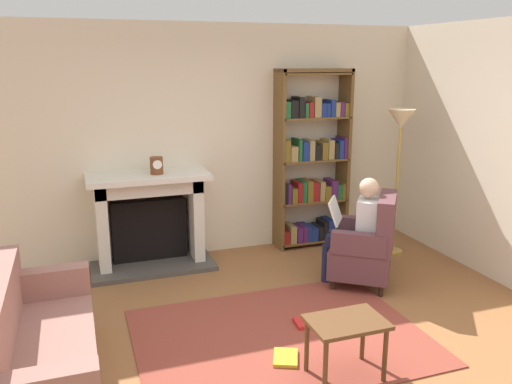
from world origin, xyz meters
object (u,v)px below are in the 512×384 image
(mantel_clock, at_px, (157,166))
(armchair_reading, at_px, (368,246))
(sofa_floral, at_px, (34,355))
(floor_lamp, at_px, (400,132))
(seated_reader, at_px, (357,227))
(bookshelf, at_px, (312,162))
(side_table, at_px, (346,329))
(fireplace, at_px, (149,217))

(mantel_clock, xyz_separation_m, armchair_reading, (1.95, -1.18, -0.75))
(sofa_floral, xyz_separation_m, floor_lamp, (3.94, 1.60, 1.16))
(seated_reader, distance_m, floor_lamp, 1.38)
(armchair_reading, bearing_deg, floor_lamp, 167.64)
(bookshelf, distance_m, floor_lamp, 1.10)
(floor_lamp, bearing_deg, seated_reader, -144.50)
(sofa_floral, height_order, side_table, sofa_floral)
(mantel_clock, bearing_deg, armchair_reading, -31.18)
(fireplace, height_order, seated_reader, seated_reader)
(seated_reader, xyz_separation_m, side_table, (-0.92, -1.47, -0.23))
(sofa_floral, bearing_deg, mantel_clock, -30.05)
(fireplace, xyz_separation_m, floor_lamp, (2.83, -0.58, 0.90))
(fireplace, relative_size, side_table, 2.42)
(mantel_clock, height_order, sofa_floral, mantel_clock)
(floor_lamp, bearing_deg, armchair_reading, -138.43)
(bookshelf, bearing_deg, side_table, -110.01)
(fireplace, relative_size, armchair_reading, 1.40)
(side_table, xyz_separation_m, floor_lamp, (1.81, 2.11, 1.09))
(mantel_clock, relative_size, seated_reader, 0.16)
(armchair_reading, height_order, sofa_floral, armchair_reading)
(mantel_clock, bearing_deg, seated_reader, -30.91)
(bookshelf, xyz_separation_m, sofa_floral, (-3.13, -2.22, -0.74))
(side_table, bearing_deg, sofa_floral, 166.75)
(fireplace, bearing_deg, seated_reader, -31.85)
(bookshelf, distance_m, side_table, 2.97)
(seated_reader, bearing_deg, floor_lamp, 161.57)
(mantel_clock, distance_m, armchair_reading, 2.40)
(bookshelf, relative_size, side_table, 3.91)
(fireplace, xyz_separation_m, seated_reader, (1.95, -1.21, 0.05))
(floor_lamp, bearing_deg, bookshelf, 142.84)
(fireplace, bearing_deg, side_table, -69.07)
(mantel_clock, xyz_separation_m, bookshelf, (1.93, 0.14, -0.11))
(seated_reader, relative_size, floor_lamp, 0.65)
(mantel_clock, height_order, armchair_reading, mantel_clock)
(seated_reader, bearing_deg, mantel_clock, -84.84)
(armchair_reading, relative_size, seated_reader, 0.85)
(fireplace, height_order, side_table, fireplace)
(fireplace, height_order, bookshelf, bookshelf)
(fireplace, distance_m, mantel_clock, 0.62)
(floor_lamp, bearing_deg, fireplace, 168.40)
(bookshelf, bearing_deg, armchair_reading, -88.85)
(mantel_clock, height_order, seated_reader, mantel_clock)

